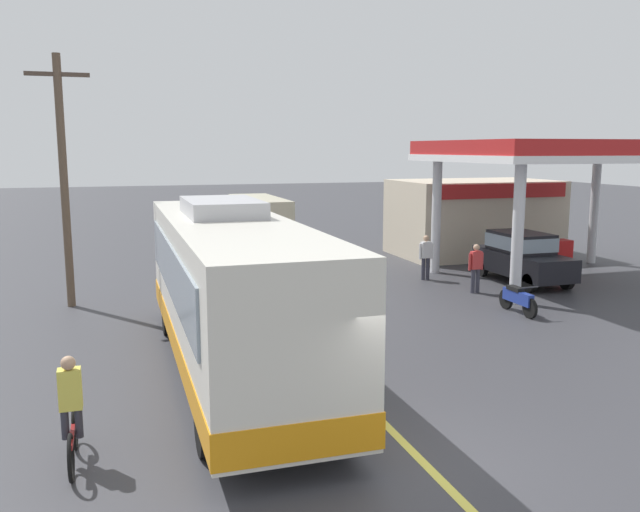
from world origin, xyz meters
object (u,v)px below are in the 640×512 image
minibus_opposing_lane (259,217)px  pedestrian_near_pump (476,266)px  coach_bus_main (231,294)px  car_at_pump (522,255)px  cyclist_on_shoulder (71,415)px  pedestrian_by_shop (426,255)px  motorcycle_parked_forecourt (518,299)px

minibus_opposing_lane → pedestrian_near_pump: minibus_opposing_lane is taller
coach_bus_main → car_at_pump: 13.36m
coach_bus_main → car_at_pump: bearing=28.5°
cyclist_on_shoulder → pedestrian_near_pump: (12.29, 8.83, 0.15)m
minibus_opposing_lane → pedestrian_by_shop: (4.11, -9.91, -0.54)m
pedestrian_near_pump → coach_bus_main: bearing=-150.1°
coach_bus_main → motorcycle_parked_forecourt: size_ratio=6.13×
cyclist_on_shoulder → pedestrian_near_pump: cyclist_on_shoulder is taller
car_at_pump → pedestrian_by_shop: bearing=155.1°
pedestrian_by_shop → cyclist_on_shoulder: bearing=-135.8°
minibus_opposing_lane → motorcycle_parked_forecourt: size_ratio=3.41×
car_at_pump → cyclist_on_shoulder: bearing=-146.2°
car_at_pump → motorcycle_parked_forecourt: size_ratio=2.33×
car_at_pump → motorcycle_parked_forecourt: bearing=-125.6°
coach_bus_main → minibus_opposing_lane: coach_bus_main is taller
minibus_opposing_lane → pedestrian_near_pump: bearing=-69.3°
cyclist_on_shoulder → pedestrian_by_shop: cyclist_on_shoulder is taller
cyclist_on_shoulder → pedestrian_by_shop: size_ratio=1.10×
car_at_pump → cyclist_on_shoulder: size_ratio=2.31×
coach_bus_main → motorcycle_parked_forecourt: coach_bus_main is taller
minibus_opposing_lane → motorcycle_parked_forecourt: (4.42, -15.30, -1.03)m
coach_bus_main → pedestrian_near_pump: bearing=29.9°
motorcycle_parked_forecourt → pedestrian_near_pump: 2.91m
car_at_pump → motorcycle_parked_forecourt: car_at_pump is taller
minibus_opposing_lane → pedestrian_near_pump: (4.69, -12.44, -0.54)m
motorcycle_parked_forecourt → minibus_opposing_lane: bearing=106.1°
cyclist_on_shoulder → pedestrian_by_shop: (11.70, 11.37, 0.15)m
cyclist_on_shoulder → pedestrian_by_shop: bearing=44.2°
cyclist_on_shoulder → motorcycle_parked_forecourt: cyclist_on_shoulder is taller
coach_bus_main → cyclist_on_shoulder: size_ratio=6.07×
car_at_pump → minibus_opposing_lane: size_ratio=0.69×
pedestrian_near_pump → car_at_pump: bearing=23.2°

